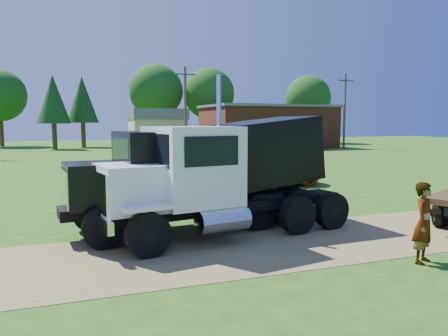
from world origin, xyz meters
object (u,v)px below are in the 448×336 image
object	(u,v)px
black_dump_truck	(207,166)
orange_pickup	(267,169)
spectator_a	(424,223)
white_semi_tractor	(195,182)

from	to	relation	value
black_dump_truck	orange_pickup	bearing A→B (deg)	47.42
orange_pickup	spectator_a	world-z (taller)	spectator_a
spectator_a	orange_pickup	bearing A→B (deg)	52.25
white_semi_tractor	orange_pickup	distance (m)	10.55
orange_pickup	black_dump_truck	bearing A→B (deg)	137.55
white_semi_tractor	spectator_a	xyz separation A→B (m)	(4.28, -3.87, -0.64)
black_dump_truck	orange_pickup	world-z (taller)	black_dump_truck
white_semi_tractor	black_dump_truck	size ratio (longest dim) A/B	0.97
orange_pickup	spectator_a	bearing A→B (deg)	165.59
white_semi_tractor	black_dump_truck	xyz separation A→B (m)	(0.71, 1.13, 0.31)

